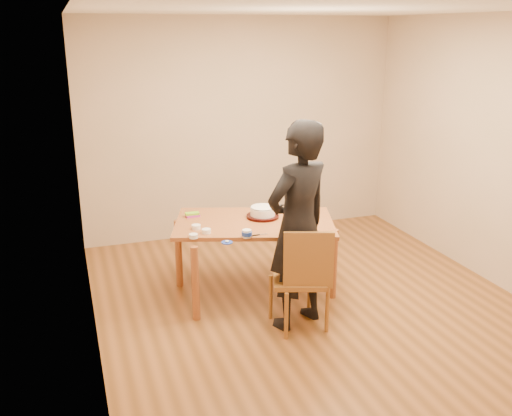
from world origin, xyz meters
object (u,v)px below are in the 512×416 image
object	(u,v)px
person	(298,226)
dining_chair	(299,279)
cake_plate	(263,216)
dining_table	(254,223)
cake	(263,211)

from	to	relation	value
person	dining_chair	bearing A→B (deg)	67.99
dining_chair	cake_plate	bearing A→B (deg)	110.91
dining_chair	person	xyz separation A→B (m)	(0.00, 0.05, 0.47)
dining_chair	cake_plate	distance (m)	0.91
dining_table	dining_chair	distance (m)	0.84
person	cake_plate	bearing A→B (deg)	-109.59
cake	person	xyz separation A→B (m)	(0.03, -0.81, 0.11)
cake_plate	person	world-z (taller)	person
cake_plate	cake	distance (m)	0.05
dining_chair	cake_plate	size ratio (longest dim) A/B	1.38
dining_table	cake	distance (m)	0.17
dining_chair	cake_plate	xyz separation A→B (m)	(-0.03, 0.86, 0.31)
cake	dining_chair	bearing A→B (deg)	-87.71
cake_plate	person	size ratio (longest dim) A/B	0.18
dining_table	cake	bearing A→B (deg)	54.20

